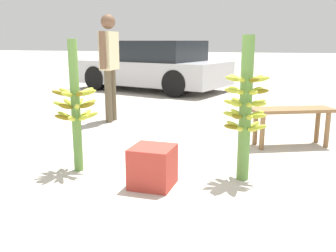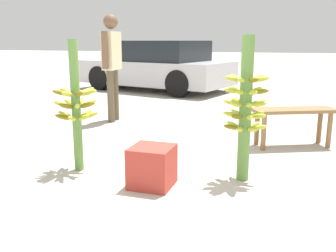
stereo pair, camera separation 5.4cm
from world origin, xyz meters
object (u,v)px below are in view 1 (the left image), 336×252
Objects in this scene: banana_stalk_center at (245,107)px; market_bench at (292,116)px; vendor_person at (109,58)px; produce_crate at (153,167)px; parked_car at (153,66)px; banana_stalk_left at (76,106)px.

banana_stalk_center is 1.45m from market_bench.
produce_crate is (1.60, -2.45, -0.84)m from vendor_person.
banana_stalk_center reaches higher than market_bench.
parked_car reaches higher than market_bench.
market_bench is 2.86× the size of produce_crate.
vendor_person is (-2.35, 2.03, 0.32)m from banana_stalk_center.
vendor_person reaches higher than banana_stalk_left.
banana_stalk_center is 0.79× the size of vendor_person.
market_bench is (2.06, 1.59, -0.28)m from banana_stalk_left.
parked_car is at bearing 116.81° from banana_stalk_center.
market_bench is (2.79, -0.69, -0.64)m from vendor_person.
banana_stalk_left is 0.77× the size of vendor_person.
vendor_person is at bearing 141.52° from market_bench.
market_bench is at bearing -128.61° from parked_car.
banana_stalk_left is at bearing -165.09° from vendor_person.
vendor_person is 4.58× the size of produce_crate.
banana_stalk_center is 0.31× the size of parked_car.
banana_stalk_left is 1.64m from banana_stalk_center.
banana_stalk_center is at bearing 8.62° from banana_stalk_left.
parked_car is 6.83m from produce_crate.
parked_car is at bearing 102.02° from market_bench.
banana_stalk_center is 3.13m from vendor_person.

